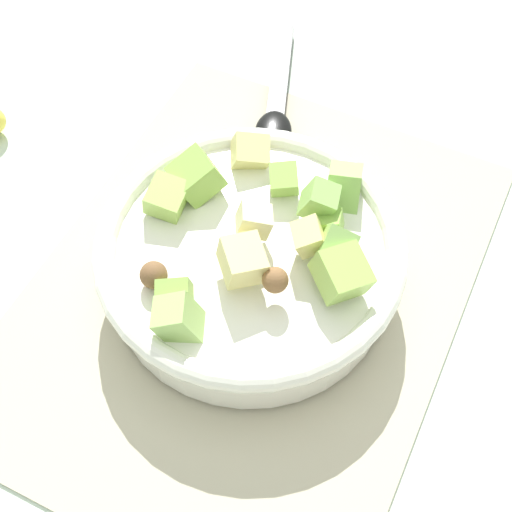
# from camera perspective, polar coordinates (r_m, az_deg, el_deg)

# --- Properties ---
(ground_plane) EXTENTS (2.40, 2.40, 0.00)m
(ground_plane) POSITION_cam_1_polar(r_m,az_deg,el_deg) (0.64, -0.61, -2.59)
(ground_plane) COLOR silver
(placemat) EXTENTS (0.46, 0.34, 0.01)m
(placemat) POSITION_cam_1_polar(r_m,az_deg,el_deg) (0.64, -0.61, -2.45)
(placemat) COLOR #BCB299
(placemat) RESTS_ON ground_plane
(salad_bowl) EXTENTS (0.25, 0.25, 0.10)m
(salad_bowl) POSITION_cam_1_polar(r_m,az_deg,el_deg) (0.61, 0.01, -0.27)
(salad_bowl) COLOR white
(salad_bowl) RESTS_ON placemat
(serving_spoon) EXTENTS (0.18, 0.09, 0.01)m
(serving_spoon) POSITION_cam_1_polar(r_m,az_deg,el_deg) (0.76, 1.53, 11.19)
(serving_spoon) COLOR black
(serving_spoon) RESTS_ON placemat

